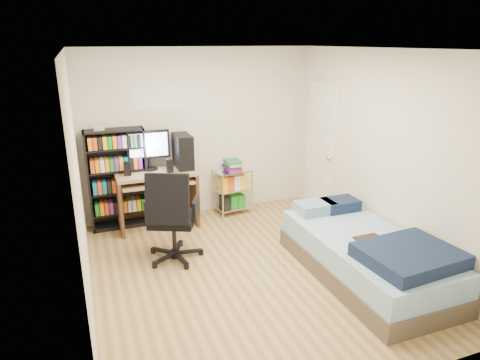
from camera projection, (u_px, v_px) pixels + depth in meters
name	position (u px, v px, depth m)	size (l,w,h in m)	color
room	(250.00, 169.00, 4.65)	(3.58, 4.08, 2.58)	tan
media_shelf	(118.00, 178.00, 6.01)	(0.81, 0.27, 1.49)	black
computer_desk	(163.00, 175.00, 6.13)	(1.10, 0.64, 1.39)	tan
office_chair	(173.00, 232.00, 5.17)	(0.92, 0.92, 1.17)	black
wire_cart	(232.00, 179.00, 6.57)	(0.58, 0.45, 0.85)	silver
bed	(367.00, 255.00, 4.82)	(1.08, 2.16, 0.62)	brown
door	(321.00, 149.00, 6.50)	(0.12, 0.80, 2.00)	white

